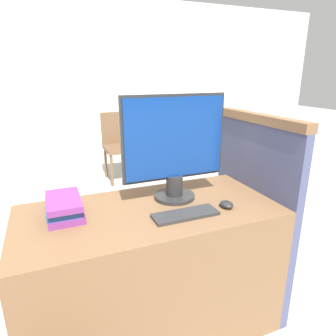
% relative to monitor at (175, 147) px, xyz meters
% --- Properties ---
extents(wall_back, '(12.00, 0.06, 2.80)m').
position_rel_monitor_xyz_m(wall_back, '(-0.17, 4.96, 0.39)').
color(wall_back, silver).
rests_on(wall_back, ground_plane).
extents(desk, '(1.30, 0.63, 0.72)m').
position_rel_monitor_xyz_m(desk, '(-0.17, -0.09, -0.65)').
color(desk, brown).
rests_on(desk, ground_plane).
extents(carrel_divider, '(0.07, 0.72, 1.16)m').
position_rel_monitor_xyz_m(carrel_divider, '(0.50, -0.04, -0.42)').
color(carrel_divider, '#474C70').
rests_on(carrel_divider, ground_plane).
extents(monitor, '(0.57, 0.22, 0.56)m').
position_rel_monitor_xyz_m(monitor, '(0.00, 0.00, 0.00)').
color(monitor, '#282828').
rests_on(monitor, desk).
extents(keyboard, '(0.32, 0.11, 0.02)m').
position_rel_monitor_xyz_m(keyboard, '(-0.04, -0.22, -0.28)').
color(keyboard, '#2D2D2D').
rests_on(keyboard, desk).
extents(mouse, '(0.06, 0.08, 0.03)m').
position_rel_monitor_xyz_m(mouse, '(0.20, -0.21, -0.27)').
color(mouse, '#262626').
rests_on(mouse, desk).
extents(book_stack, '(0.16, 0.28, 0.10)m').
position_rel_monitor_xyz_m(book_stack, '(-0.57, -0.00, -0.24)').
color(book_stack, '#7A3384').
rests_on(book_stack, desk).
extents(far_chair, '(0.44, 0.44, 0.88)m').
position_rel_monitor_xyz_m(far_chair, '(0.28, 2.44, -0.51)').
color(far_chair, brown).
rests_on(far_chair, ground_plane).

